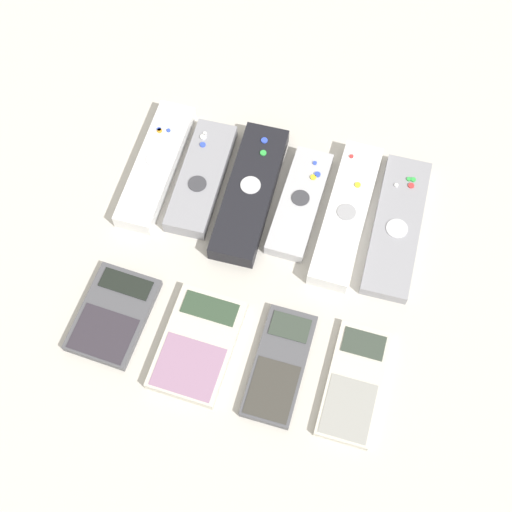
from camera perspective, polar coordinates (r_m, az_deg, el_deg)
name	(u,v)px	position (r m, az deg, el deg)	size (l,w,h in m)	color
ground_plane	(249,284)	(0.91, -0.60, -2.28)	(3.00, 3.00, 0.00)	beige
remote_0	(156,165)	(0.99, -8.00, 7.18)	(0.05, 0.20, 0.03)	white
remote_1	(201,178)	(0.97, -4.39, 6.27)	(0.06, 0.17, 0.02)	gray
remote_2	(250,193)	(0.95, -0.49, 5.09)	(0.07, 0.21, 0.03)	black
remote_3	(300,203)	(0.95, 3.52, 4.27)	(0.05, 0.16, 0.02)	#B7B7BC
remote_4	(346,214)	(0.94, 7.23, 3.34)	(0.05, 0.21, 0.03)	white
remote_5	(397,226)	(0.95, 11.20, 2.35)	(0.07, 0.21, 0.02)	gray
calculator_0	(113,315)	(0.90, -11.33, -4.63)	(0.09, 0.13, 0.01)	#4C4C51
calculator_1	(198,345)	(0.87, -4.68, -7.08)	(0.09, 0.14, 0.02)	beige
calculator_2	(279,365)	(0.86, 1.89, -8.71)	(0.06, 0.14, 0.01)	#4C4C51
calculator_3	(354,383)	(0.87, 7.87, -10.03)	(0.06, 0.14, 0.01)	beige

